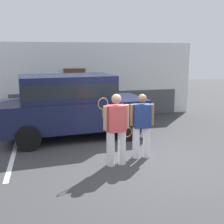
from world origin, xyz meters
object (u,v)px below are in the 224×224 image
object	(u,v)px
tennis_player_man	(116,129)
tennis_player_woman	(141,125)
parked_suv	(72,103)
potted_plant_by_porch	(146,108)

from	to	relation	value
tennis_player_man	tennis_player_woman	distance (m)	0.84
tennis_player_man	tennis_player_woman	bearing A→B (deg)	-161.37
tennis_player_man	tennis_player_woman	xyz separation A→B (m)	(0.77, 0.34, -0.05)
parked_suv	tennis_player_woman	xyz separation A→B (m)	(1.58, -2.33, -0.26)
tennis_player_woman	potted_plant_by_porch	xyz separation A→B (m)	(1.70, 4.32, -0.41)
tennis_player_man	tennis_player_woman	world-z (taller)	tennis_player_man
parked_suv	potted_plant_by_porch	size ratio (longest dim) A/B	5.60
parked_suv	tennis_player_woman	world-z (taller)	parked_suv
tennis_player_woman	tennis_player_man	bearing A→B (deg)	31.01
tennis_player_man	potted_plant_by_porch	xyz separation A→B (m)	(2.47, 4.65, -0.46)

